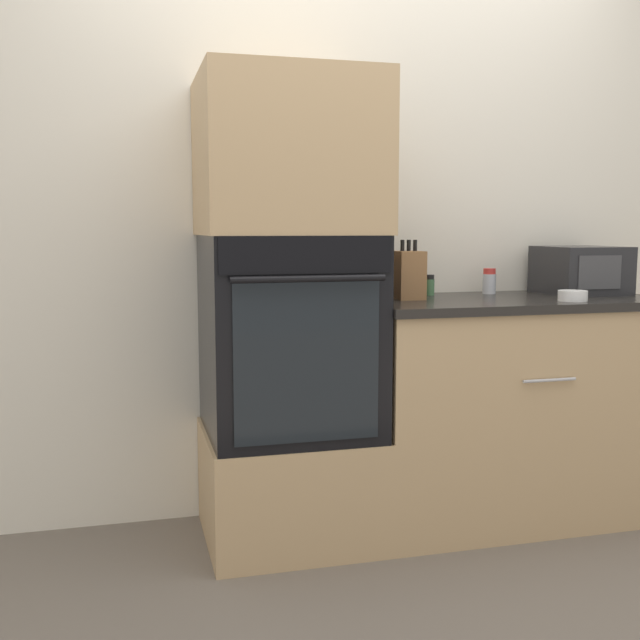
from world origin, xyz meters
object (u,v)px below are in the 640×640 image
(bowl, at_px, (573,296))
(condiment_jar_far, at_px, (430,285))
(microwave, at_px, (581,270))
(condiment_jar_mid, at_px, (367,286))
(wall_oven, at_px, (289,334))
(condiment_jar_near, at_px, (489,281))
(knife_block, at_px, (408,275))

(bowl, height_order, condiment_jar_far, condiment_jar_far)
(microwave, relative_size, condiment_jar_mid, 3.79)
(wall_oven, bearing_deg, condiment_jar_near, 11.72)
(condiment_jar_near, relative_size, condiment_jar_mid, 1.27)
(bowl, distance_m, condiment_jar_mid, 0.82)
(microwave, xyz_separation_m, condiment_jar_near, (-0.39, 0.09, -0.05))
(wall_oven, height_order, condiment_jar_mid, wall_oven)
(condiment_jar_near, relative_size, condiment_jar_far, 1.26)
(bowl, bearing_deg, condiment_jar_near, 113.23)
(condiment_jar_near, height_order, condiment_jar_far, condiment_jar_near)
(condiment_jar_mid, height_order, condiment_jar_far, same)
(wall_oven, bearing_deg, condiment_jar_mid, 27.80)
(wall_oven, xyz_separation_m, bowl, (1.10, -0.19, 0.14))
(bowl, bearing_deg, condiment_jar_far, 139.26)
(microwave, distance_m, condiment_jar_near, 0.40)
(condiment_jar_near, bearing_deg, condiment_jar_mid, 179.58)
(wall_oven, xyz_separation_m, microwave, (1.33, 0.10, 0.22))
(condiment_jar_mid, bearing_deg, wall_oven, -152.20)
(wall_oven, height_order, knife_block, wall_oven)
(microwave, relative_size, knife_block, 1.39)
(condiment_jar_near, distance_m, condiment_jar_far, 0.28)
(microwave, relative_size, condiment_jar_far, 3.78)
(wall_oven, distance_m, condiment_jar_mid, 0.46)
(condiment_jar_far, bearing_deg, condiment_jar_near, -0.11)
(wall_oven, relative_size, knife_block, 3.17)
(condiment_jar_near, bearing_deg, microwave, -13.77)
(wall_oven, bearing_deg, microwave, 4.30)
(bowl, distance_m, condiment_jar_far, 0.59)
(knife_block, xyz_separation_m, bowl, (0.60, -0.24, -0.08))
(wall_oven, distance_m, bowl, 1.13)
(wall_oven, xyz_separation_m, condiment_jar_mid, (0.38, 0.20, 0.16))
(wall_oven, xyz_separation_m, condiment_jar_near, (0.94, 0.19, 0.17))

